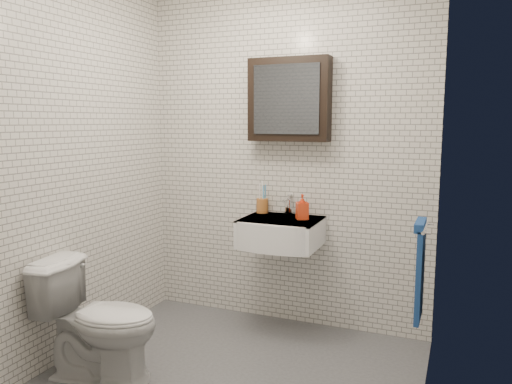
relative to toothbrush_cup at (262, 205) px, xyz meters
The scene contains 9 objects.
ground 1.32m from the toothbrush_cup, 80.11° to the right, with size 2.20×2.00×0.01m, color #484A50.
room_shell 1.10m from the toothbrush_cup, 80.11° to the right, with size 2.22×2.02×2.51m.
washbasin 0.34m from the toothbrush_cup, 43.97° to the right, with size 0.55×0.50×0.20m.
faucet 0.21m from the toothbrush_cup, ahead, with size 0.06×0.20×0.15m.
mirror_cabinet 0.82m from the toothbrush_cup, ahead, with size 0.60×0.15×0.60m.
towel_rail 1.36m from the toothbrush_cup, 26.03° to the right, with size 0.09×0.30×0.58m.
toothbrush_cup is the anchor object (origin of this frame).
soap_bottle 0.38m from the toothbrush_cup, 19.58° to the right, with size 0.08×0.08×0.18m, color orange.
toilet 1.45m from the toothbrush_cup, 114.72° to the right, with size 0.41×0.71×0.73m, color white.
Camera 1 is at (1.24, -2.55, 1.54)m, focal length 35.00 mm.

